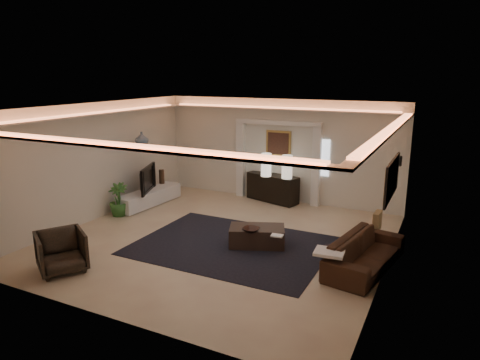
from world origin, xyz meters
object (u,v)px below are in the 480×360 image
at_px(console, 273,188).
at_px(coffee_table, 257,236).
at_px(sofa, 365,253).
at_px(armchair, 61,252).

height_order(console, coffee_table, console).
xyz_separation_m(sofa, armchair, (-5.03, -2.58, 0.07)).
bearing_deg(console, sofa, -30.05).
relative_size(sofa, coffee_table, 1.86).
xyz_separation_m(sofa, coffee_table, (-2.28, 0.13, -0.11)).
height_order(sofa, coffee_table, sofa).
bearing_deg(armchair, console, 14.77).
relative_size(sofa, armchair, 2.56).
bearing_deg(sofa, coffee_table, 97.02).
bearing_deg(coffee_table, sofa, -25.40).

